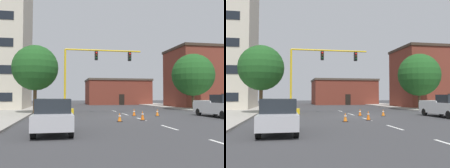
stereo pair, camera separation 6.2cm
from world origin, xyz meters
The scene contains 18 objects.
ground_plane centered at (0.00, 0.00, 0.00)m, with size 160.00×160.00×0.00m, color #38383A.
sidewalk_left centered at (-12.29, 8.00, 0.07)m, with size 6.00×56.00×0.14m, color #9E998E.
sidewalk_right centered at (12.29, 8.00, 0.07)m, with size 6.00×56.00×0.14m, color #B2ADA3.
lane_stripe_seg_1 centered at (0.00, -8.50, 0.00)m, with size 0.16×2.40×0.01m, color silver.
lane_stripe_seg_2 centered at (0.00, -3.00, 0.00)m, with size 0.16×2.40×0.01m, color silver.
lane_stripe_seg_3 centered at (0.00, 2.50, 0.00)m, with size 0.16×2.40×0.01m, color silver.
lane_stripe_seg_4 centered at (0.00, 8.00, 0.00)m, with size 0.16×2.40×0.01m, color silver.
building_brick_center centered at (5.65, 33.14, 2.75)m, with size 13.66×9.99×5.49m.
building_row_right centered at (17.46, 15.64, 4.85)m, with size 12.67×8.94×9.67m.
traffic_signal_gantry centered at (-4.88, 4.04, 2.24)m, with size 9.06×1.20×6.83m.
tree_left_near centered at (-9.07, 4.46, 4.77)m, with size 4.69×4.69×7.13m.
tree_right_mid centered at (10.90, 8.65, 4.69)m, with size 5.66×5.66×7.53m.
pickup_truck_white centered at (7.36, -2.48, 0.97)m, with size 2.13×5.45×1.99m.
sedan_silver_near_left centered at (-6.72, -9.61, 0.89)m, with size 1.94×4.53×1.74m.
traffic_cone_roadside_a centered at (2.42, -0.25, 0.32)m, with size 0.36×0.36×0.66m.
traffic_cone_roadside_b centered at (0.33, 0.27, 0.32)m, with size 0.36×0.36×0.66m.
traffic_cone_roadside_c centered at (-0.19, -3.92, 0.37)m, with size 0.36×0.36×0.76m.
traffic_cone_roadside_d centered at (-2.17, -4.66, 0.32)m, with size 0.36×0.36×0.66m.
Camera 1 is at (-6.25, -22.92, 1.89)m, focal length 41.03 mm.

